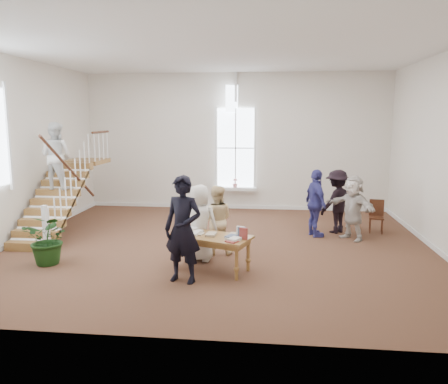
# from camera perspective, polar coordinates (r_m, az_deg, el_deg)

# --- Properties ---
(ground) EXTENTS (10.00, 10.00, 0.00)m
(ground) POSITION_cam_1_polar(r_m,az_deg,el_deg) (10.53, -0.49, -7.06)
(ground) COLOR #4D2C1E
(ground) RESTS_ON ground
(room_shell) EXTENTS (10.49, 10.00, 10.00)m
(room_shell) POSITION_cam_1_polar(r_m,az_deg,el_deg) (14.70, 1.47, -0.68)
(room_shell) COLOR silver
(room_shell) RESTS_ON ground
(staircase) EXTENTS (1.10, 4.10, 2.92)m
(staircase) POSITION_cam_1_polar(r_m,az_deg,el_deg) (12.18, -20.83, 2.37)
(staircase) COLOR brown
(staircase) RESTS_ON ground
(library_table) EXTENTS (1.70, 1.24, 0.78)m
(library_table) POSITION_cam_1_polar(r_m,az_deg,el_deg) (8.73, -1.64, -6.22)
(library_table) COLOR brown
(library_table) RESTS_ON ground
(police_officer) EXTENTS (0.83, 0.66, 2.00)m
(police_officer) POSITION_cam_1_polar(r_m,az_deg,el_deg) (8.09, -5.39, -4.88)
(police_officer) COLOR black
(police_officer) RESTS_ON ground
(elderly_woman) EXTENTS (0.87, 0.62, 1.65)m
(elderly_woman) POSITION_cam_1_polar(r_m,az_deg,el_deg) (9.31, -3.24, -4.05)
(elderly_woman) COLOR silver
(elderly_woman) RESTS_ON ground
(person_yellow) EXTENTS (0.79, 0.64, 1.56)m
(person_yellow) POSITION_cam_1_polar(r_m,az_deg,el_deg) (9.76, -1.02, -3.68)
(person_yellow) COLOR beige
(person_yellow) RESTS_ON ground
(woman_cluster_a) EXTENTS (0.74, 1.10, 1.74)m
(woman_cluster_a) POSITION_cam_1_polar(r_m,az_deg,el_deg) (11.44, 11.89, -1.44)
(woman_cluster_a) COLOR #393887
(woman_cluster_a) RESTS_ON ground
(woman_cluster_b) EXTENTS (1.23, 1.20, 1.69)m
(woman_cluster_b) POSITION_cam_1_polar(r_m,az_deg,el_deg) (11.96, 14.54, -1.20)
(woman_cluster_b) COLOR black
(woman_cluster_b) RESTS_ON ground
(woman_cluster_c) EXTENTS (1.32, 1.49, 1.63)m
(woman_cluster_c) POSITION_cam_1_polar(r_m,az_deg,el_deg) (11.38, 16.49, -1.97)
(woman_cluster_c) COLOR beige
(woman_cluster_c) RESTS_ON ground
(floor_plant) EXTENTS (1.02, 0.90, 1.07)m
(floor_plant) POSITION_cam_1_polar(r_m,az_deg,el_deg) (9.83, -21.89, -5.73)
(floor_plant) COLOR #163711
(floor_plant) RESTS_ON ground
(side_chair) EXTENTS (0.44, 0.44, 0.87)m
(side_chair) POSITION_cam_1_polar(r_m,az_deg,el_deg) (12.40, 19.28, -2.79)
(side_chair) COLOR #371D0F
(side_chair) RESTS_ON ground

